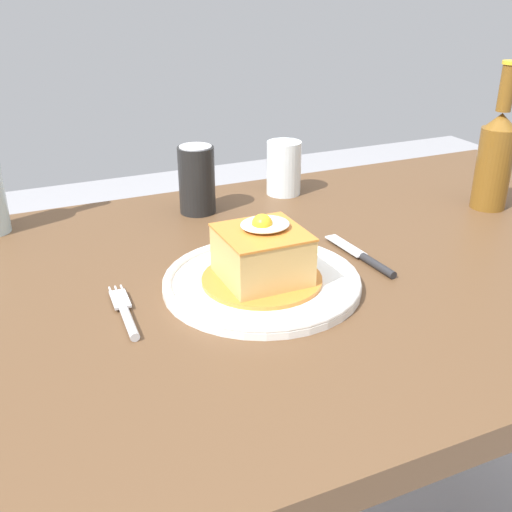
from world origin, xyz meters
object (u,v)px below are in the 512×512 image
Objects in this scene: main_plate at (262,281)px; beer_bottle_amber at (495,156)px; knife at (368,260)px; drinking_glass at (284,172)px; fork at (126,315)px; soda_can at (197,180)px.

main_plate is 0.54m from beer_bottle_amber.
drinking_glass is at bearing 85.34° from knife.
beer_bottle_amber reaches higher than fork.
fork is 1.14× the size of soda_can.
main_plate is 0.18m from knife.
drinking_glass is at bearing 143.91° from beer_bottle_amber.
fork is 0.73m from beer_bottle_amber.
soda_can is at bearing -171.65° from drinking_glass.
beer_bottle_amber is 0.39m from drinking_glass.
soda_can is at bearing 86.88° from main_plate.
fork is at bearing -122.94° from soda_can.
main_plate is 2.24× the size of soda_can.
soda_can reaches higher than fork.
drinking_glass is (0.21, 0.35, 0.04)m from main_plate.
beer_bottle_amber is at bearing -21.73° from soda_can.
soda_can reaches higher than main_plate.
main_plate is 1.68× the size of knife.
knife is 1.58× the size of drinking_glass.
fork is 1.35× the size of drinking_glass.
drinking_glass is (0.03, 0.34, 0.04)m from knife.
fork is at bearing -138.60° from drinking_glass.
soda_can is (-0.16, 0.32, 0.06)m from knife.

